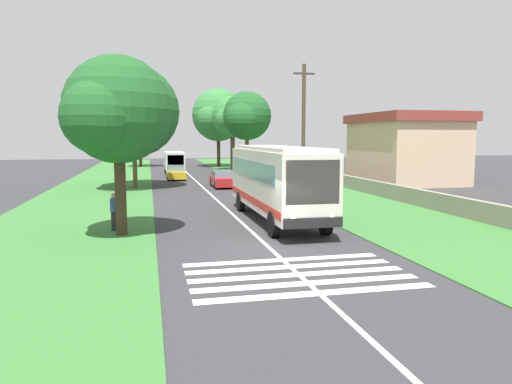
# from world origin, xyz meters

# --- Properties ---
(ground) EXTENTS (160.00, 160.00, 0.00)m
(ground) POSITION_xyz_m (0.00, 0.00, 0.00)
(ground) COLOR #333335
(grass_verge_left) EXTENTS (120.00, 8.00, 0.04)m
(grass_verge_left) POSITION_xyz_m (15.00, 8.20, 0.02)
(grass_verge_left) COLOR #387533
(grass_verge_left) RESTS_ON ground
(grass_verge_right) EXTENTS (120.00, 8.00, 0.04)m
(grass_verge_right) POSITION_xyz_m (15.00, -8.20, 0.02)
(grass_verge_right) COLOR #387533
(grass_verge_right) RESTS_ON ground
(centre_line) EXTENTS (110.00, 0.16, 0.01)m
(centre_line) POSITION_xyz_m (15.00, 0.00, 0.00)
(centre_line) COLOR silver
(centre_line) RESTS_ON ground
(coach_bus) EXTENTS (11.16, 2.62, 3.73)m
(coach_bus) POSITION_xyz_m (5.58, -1.80, 2.15)
(coach_bus) COLOR silver
(coach_bus) RESTS_ON ground
(zebra_crossing) EXTENTS (4.05, 6.80, 0.01)m
(zebra_crossing) POSITION_xyz_m (-3.82, 0.00, 0.00)
(zebra_crossing) COLOR silver
(zebra_crossing) RESTS_ON ground
(trailing_car_0) EXTENTS (4.30, 1.78, 1.43)m
(trailing_car_0) POSITION_xyz_m (22.27, -1.65, 0.67)
(trailing_car_0) COLOR #B21E1E
(trailing_car_0) RESTS_ON ground
(trailing_car_1) EXTENTS (4.30, 1.78, 1.43)m
(trailing_car_1) POSITION_xyz_m (30.56, 1.81, 0.67)
(trailing_car_1) COLOR gold
(trailing_car_1) RESTS_ON ground
(trailing_minibus_0) EXTENTS (6.00, 2.14, 2.53)m
(trailing_minibus_0) POSITION_xyz_m (38.33, 1.54, 1.55)
(trailing_minibus_0) COLOR silver
(trailing_minibus_0) RESTS_ON ground
(roadside_tree_left_0) EXTENTS (9.48, 7.53, 10.02)m
(roadside_tree_left_0) POSITION_xyz_m (23.26, 5.78, 6.08)
(roadside_tree_left_0) COLOR brown
(roadside_tree_left_0) RESTS_ON grass_verge_left
(roadside_tree_left_1) EXTENTS (5.22, 4.49, 7.54)m
(roadside_tree_left_1) POSITION_xyz_m (3.39, 5.74, 5.20)
(roadside_tree_left_1) COLOR #3D2D1E
(roadside_tree_left_1) RESTS_ON grass_verge_left
(roadside_tree_left_2) EXTENTS (6.38, 5.37, 9.96)m
(roadside_tree_left_2) POSITION_xyz_m (52.34, 5.74, 7.17)
(roadside_tree_left_2) COLOR #3D2D1E
(roadside_tree_left_2) RESTS_ON grass_verge_left
(roadside_tree_right_0) EXTENTS (6.13, 5.17, 9.32)m
(roadside_tree_right_0) POSITION_xyz_m (42.32, -5.86, 6.61)
(roadside_tree_right_0) COLOR #4C3826
(roadside_tree_right_0) RESTS_ON grass_verge_right
(roadside_tree_right_1) EXTENTS (6.24, 5.00, 8.85)m
(roadside_tree_right_1) POSITION_xyz_m (31.38, -5.45, 6.23)
(roadside_tree_right_1) COLOR brown
(roadside_tree_right_1) RESTS_ON grass_verge_right
(roadside_tree_right_2) EXTENTS (8.81, 7.44, 11.04)m
(roadside_tree_right_2) POSITION_xyz_m (50.75, -5.24, 7.16)
(roadside_tree_right_2) COLOR #3D2D1E
(roadside_tree_right_2) RESTS_ON grass_verge_right
(utility_pole) EXTENTS (0.24, 1.40, 8.82)m
(utility_pole) POSITION_xyz_m (12.38, -5.46, 4.59)
(utility_pole) COLOR #473828
(utility_pole) RESTS_ON grass_verge_right
(roadside_wall) EXTENTS (70.00, 0.40, 1.02)m
(roadside_wall) POSITION_xyz_m (20.00, -11.60, 0.55)
(roadside_wall) COLOR gray
(roadside_wall) RESTS_ON grass_verge_right
(roadside_building) EXTENTS (10.68, 7.84, 6.36)m
(roadside_building) POSITION_xyz_m (22.66, -18.72, 3.23)
(roadside_building) COLOR beige
(roadside_building) RESTS_ON ground
(pedestrian) EXTENTS (0.34, 0.34, 1.69)m
(pedestrian) POSITION_xyz_m (4.43, 5.97, 0.91)
(pedestrian) COLOR #26262D
(pedestrian) RESTS_ON grass_verge_left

